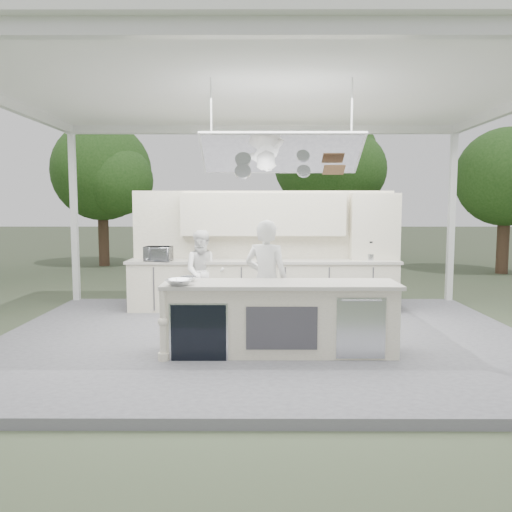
{
  "coord_description": "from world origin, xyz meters",
  "views": [
    {
      "loc": [
        -0.11,
        -7.42,
        2.06
      ],
      "look_at": [
        -0.13,
        0.4,
        1.29
      ],
      "focal_mm": 35.0,
      "sensor_mm": 36.0,
      "label": 1
    }
  ],
  "objects_px": {
    "demo_island": "(279,318)",
    "head_chef": "(266,281)",
    "back_counter": "(263,285)",
    "sous_chef": "(204,272)"
  },
  "relations": [
    {
      "from": "demo_island",
      "to": "head_chef",
      "type": "relative_size",
      "value": 1.76
    },
    {
      "from": "back_counter",
      "to": "head_chef",
      "type": "xyz_separation_m",
      "value": [
        0.02,
        -2.22,
        0.4
      ]
    },
    {
      "from": "back_counter",
      "to": "head_chef",
      "type": "bearing_deg",
      "value": -89.43
    },
    {
      "from": "back_counter",
      "to": "head_chef",
      "type": "relative_size",
      "value": 2.88
    },
    {
      "from": "sous_chef",
      "to": "back_counter",
      "type": "bearing_deg",
      "value": 11.99
    },
    {
      "from": "head_chef",
      "to": "demo_island",
      "type": "bearing_deg",
      "value": 125.0
    },
    {
      "from": "demo_island",
      "to": "back_counter",
      "type": "xyz_separation_m",
      "value": [
        -0.18,
        2.81,
        0.0
      ]
    },
    {
      "from": "demo_island",
      "to": "back_counter",
      "type": "height_order",
      "value": "same"
    },
    {
      "from": "demo_island",
      "to": "sous_chef",
      "type": "xyz_separation_m",
      "value": [
        -1.26,
        2.46,
        0.29
      ]
    },
    {
      "from": "back_counter",
      "to": "sous_chef",
      "type": "height_order",
      "value": "sous_chef"
    }
  ]
}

